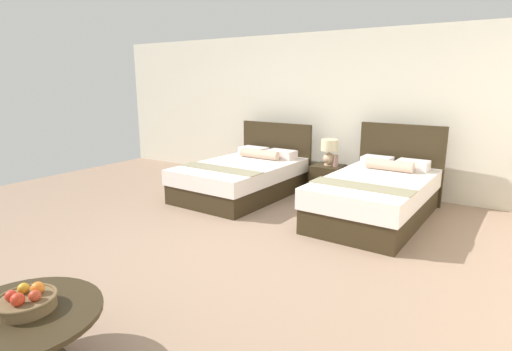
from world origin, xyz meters
TOP-DOWN VIEW (x-y plane):
  - ground_plane at (0.00, 0.00)m, footprint 10.17×10.22m
  - wall_back at (0.00, 3.31)m, footprint 10.17×0.12m
  - bed_near_window at (-1.10, 1.93)m, footprint 1.47×2.21m
  - bed_near_corner at (1.10, 1.93)m, footprint 1.33×2.24m
  - nightstand at (0.02, 2.80)m, footprint 0.48×0.50m
  - table_lamp at (0.02, 2.82)m, footprint 0.28×0.28m
  - vase at (0.16, 2.76)m, footprint 0.08×0.08m
  - coffee_table at (0.12, -2.29)m, footprint 0.98×0.98m
  - fruit_bowl at (0.11, -2.24)m, footprint 0.37×0.37m

SIDE VIEW (x-z plane):
  - ground_plane at x=0.00m, z-range -0.02..0.00m
  - nightstand at x=0.02m, z-range 0.00..0.47m
  - bed_near_window at x=-1.10m, z-range -0.25..0.85m
  - bed_near_corner at x=1.10m, z-range -0.28..0.93m
  - coffee_table at x=0.12m, z-range 0.12..0.54m
  - fruit_bowl at x=0.11m, z-range 0.40..0.55m
  - vase at x=0.16m, z-range 0.47..0.66m
  - table_lamp at x=0.02m, z-range 0.50..0.94m
  - wall_back at x=0.00m, z-range 0.00..2.66m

